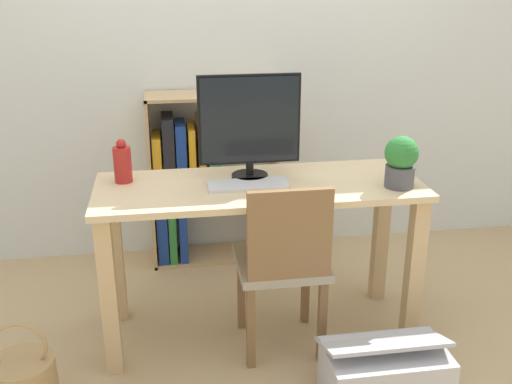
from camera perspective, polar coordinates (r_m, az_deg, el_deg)
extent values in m
plane|color=tan|center=(3.07, 0.30, -12.91)|extent=(10.00, 10.00, 0.00)
cube|color=silver|center=(3.58, -2.33, 14.30)|extent=(8.00, 0.05, 2.60)
cube|color=#D8BC8C|center=(2.72, 0.32, 0.49)|extent=(1.48, 0.55, 0.03)
cube|color=tan|center=(2.67, -13.83, -9.75)|extent=(0.07, 0.07, 0.74)
cube|color=tan|center=(2.87, 14.81, -7.55)|extent=(0.07, 0.07, 0.74)
cube|color=tan|center=(3.06, -13.24, -5.59)|extent=(0.07, 0.07, 0.74)
cube|color=tan|center=(3.24, 11.79, -3.96)|extent=(0.07, 0.07, 0.74)
cylinder|color=black|center=(2.80, -0.60, 1.55)|extent=(0.17, 0.17, 0.02)
cylinder|color=black|center=(2.78, -0.60, 2.35)|extent=(0.04, 0.04, 0.07)
cube|color=black|center=(2.73, -0.64, 6.92)|extent=(0.47, 0.02, 0.41)
cube|color=black|center=(2.72, -0.62, 6.89)|extent=(0.44, 0.03, 0.39)
cube|color=silver|center=(2.68, -0.76, 0.69)|extent=(0.36, 0.14, 0.02)
cylinder|color=#B2231E|center=(2.78, -12.59, 2.56)|extent=(0.08, 0.08, 0.16)
sphere|color=#B2231E|center=(2.76, -12.75, 4.51)|extent=(0.04, 0.04, 0.04)
cylinder|color=#4C4C51|center=(2.74, 13.51, 1.47)|extent=(0.13, 0.13, 0.10)
sphere|color=#2D7A33|center=(2.71, 13.70, 3.65)|extent=(0.15, 0.15, 0.15)
cube|color=#9E937F|center=(2.75, 2.35, -6.68)|extent=(0.40, 0.40, 0.04)
cube|color=brown|center=(2.50, 3.24, -4.12)|extent=(0.36, 0.03, 0.40)
cube|color=brown|center=(2.71, -0.49, -12.74)|extent=(0.04, 0.04, 0.41)
cube|color=brown|center=(2.76, 6.31, -12.10)|extent=(0.04, 0.04, 0.41)
cube|color=brown|center=(2.98, -1.42, -9.35)|extent=(0.04, 0.04, 0.41)
cube|color=brown|center=(3.03, 4.74, -8.85)|extent=(0.04, 0.04, 0.41)
cube|color=tan|center=(3.57, -9.94, 0.95)|extent=(0.02, 0.28, 1.02)
cube|color=tan|center=(3.62, 1.74, 1.57)|extent=(0.02, 0.28, 1.02)
cube|color=tan|center=(3.77, -3.87, -5.95)|extent=(0.75, 0.28, 0.02)
cube|color=tan|center=(3.44, -4.27, 9.19)|extent=(0.75, 0.28, 0.02)
cube|color=tan|center=(3.58, -4.06, 1.27)|extent=(0.72, 0.28, 0.02)
cube|color=navy|center=(3.67, -8.90, -3.23)|extent=(0.06, 0.24, 0.41)
cube|color=#2D7F38|center=(3.68, -7.96, -3.56)|extent=(0.04, 0.24, 0.36)
cube|color=navy|center=(3.69, -6.96, -3.86)|extent=(0.05, 0.24, 0.31)
cube|color=orange|center=(3.52, -9.39, 3.25)|extent=(0.05, 0.24, 0.28)
cube|color=black|center=(3.50, -8.32, 4.14)|extent=(0.06, 0.24, 0.38)
cube|color=navy|center=(3.51, -7.17, 3.89)|extent=(0.06, 0.24, 0.34)
cube|color=orange|center=(3.52, -6.15, 3.74)|extent=(0.04, 0.24, 0.32)
cube|color=orange|center=(3.51, -5.25, 4.23)|extent=(0.04, 0.24, 0.37)
cube|color=#2D7F38|center=(3.52, -4.09, 3.93)|extent=(0.06, 0.24, 0.33)
cylinder|color=tan|center=(2.74, -21.21, -16.54)|extent=(0.26, 0.26, 0.21)
torus|color=tan|center=(2.64, -21.69, -13.58)|extent=(0.23, 0.02, 0.23)
cube|color=#B2B2B7|center=(2.63, 12.17, -16.75)|extent=(0.49, 0.28, 0.24)
cube|color=#B2B2B7|center=(2.59, 11.94, -13.75)|extent=(0.50, 0.28, 0.11)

